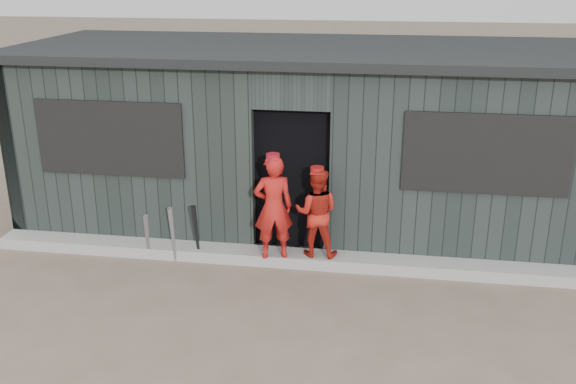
% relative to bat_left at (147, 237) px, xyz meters
% --- Properties ---
extents(ground, '(80.00, 80.00, 0.00)m').
position_rel_bat_left_xyz_m(ground, '(1.83, -1.60, -0.35)').
color(ground, brown).
rests_on(ground, ground).
extents(curb, '(8.00, 0.36, 0.15)m').
position_rel_bat_left_xyz_m(curb, '(1.83, 0.22, -0.27)').
color(curb, '#989893').
rests_on(curb, ground).
extents(bat_left, '(0.17, 0.30, 0.70)m').
position_rel_bat_left_xyz_m(bat_left, '(0.00, 0.00, 0.00)').
color(bat_left, gray).
rests_on(bat_left, ground).
extents(bat_mid, '(0.09, 0.19, 0.80)m').
position_rel_bat_left_xyz_m(bat_mid, '(0.35, -0.00, 0.05)').
color(bat_mid, gray).
rests_on(bat_mid, ground).
extents(bat_right, '(0.10, 0.29, 0.83)m').
position_rel_bat_left_xyz_m(bat_right, '(0.64, 0.09, 0.07)').
color(bat_right, black).
rests_on(bat_right, ground).
extents(player_red_left, '(0.57, 0.45, 1.36)m').
position_rel_bat_left_xyz_m(player_red_left, '(1.67, 0.08, 0.48)').
color(player_red_left, red).
rests_on(player_red_left, curb).
extents(player_red_right, '(0.57, 0.45, 1.16)m').
position_rel_bat_left_xyz_m(player_red_right, '(2.20, 0.23, 0.38)').
color(player_red_right, '#B52116').
rests_on(player_red_right, curb).
extents(player_grey_back, '(0.65, 0.48, 1.22)m').
position_rel_bat_left_xyz_m(player_grey_back, '(2.43, 0.70, 0.26)').
color(player_grey_back, '#B9B9B9').
rests_on(player_grey_back, ground).
extents(dugout, '(8.30, 3.30, 2.62)m').
position_rel_bat_left_xyz_m(dugout, '(1.83, 1.91, 0.94)').
color(dugout, black).
rests_on(dugout, ground).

